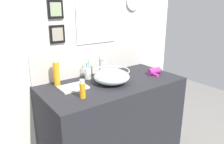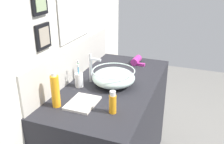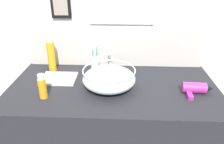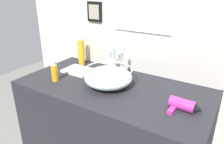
% 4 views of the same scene
% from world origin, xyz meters
% --- Properties ---
extents(vanity_counter, '(1.33, 0.67, 0.94)m').
position_xyz_m(vanity_counter, '(0.00, 0.00, 0.47)').
color(vanity_counter, '#232328').
rests_on(vanity_counter, ground).
extents(back_panel, '(2.19, 0.10, 2.55)m').
position_xyz_m(back_panel, '(0.00, 0.36, 1.27)').
color(back_panel, silver).
rests_on(back_panel, ground).
extents(glass_bowl_sink, '(0.33, 0.33, 0.13)m').
position_xyz_m(glass_bowl_sink, '(-0.02, -0.02, 1.00)').
color(glass_bowl_sink, silver).
rests_on(glass_bowl_sink, vanity_counter).
extents(faucet, '(0.02, 0.10, 0.23)m').
position_xyz_m(faucet, '(-0.02, 0.16, 1.07)').
color(faucet, silver).
rests_on(faucet, vanity_counter).
extents(hair_drier, '(0.18, 0.13, 0.07)m').
position_xyz_m(hair_drier, '(0.50, -0.06, 0.97)').
color(hair_drier, '#B22D8C').
rests_on(hair_drier, vanity_counter).
extents(toothbrush_cup, '(0.06, 0.06, 0.21)m').
position_xyz_m(toothbrush_cup, '(-0.14, 0.22, 0.99)').
color(toothbrush_cup, white).
rests_on(toothbrush_cup, vanity_counter).
extents(spray_bottle, '(0.05, 0.05, 0.15)m').
position_xyz_m(spray_bottle, '(-0.40, -0.15, 1.01)').
color(spray_bottle, orange).
rests_on(spray_bottle, vanity_counter).
extents(lotion_bottle, '(0.05, 0.05, 0.24)m').
position_xyz_m(lotion_bottle, '(-0.45, 0.22, 1.05)').
color(lotion_bottle, orange).
rests_on(lotion_bottle, vanity_counter).
extents(hand_towel, '(0.23, 0.18, 0.02)m').
position_xyz_m(hand_towel, '(-0.37, 0.07, 0.94)').
color(hand_towel, silver).
rests_on(hand_towel, vanity_counter).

